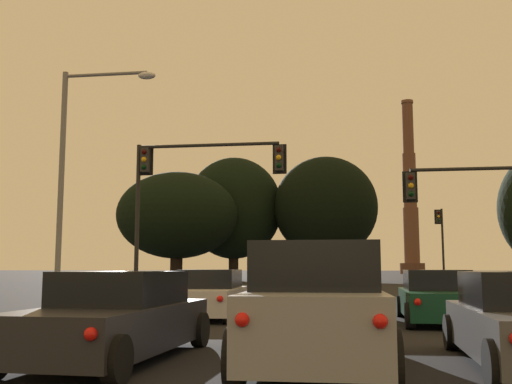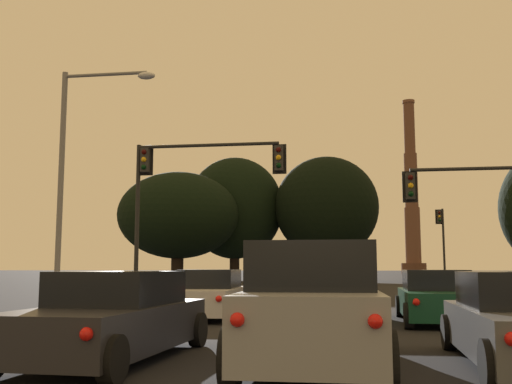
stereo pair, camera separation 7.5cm
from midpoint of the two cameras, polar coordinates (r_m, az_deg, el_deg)
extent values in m
cube|color=gray|center=(9.37, 5.73, -12.10)|extent=(2.00, 4.83, 0.95)
cube|color=black|center=(9.46, 5.69, -7.05)|extent=(1.83, 2.83, 0.70)
cylinder|color=black|center=(11.38, 1.22, -12.80)|extent=(0.23, 0.76, 0.76)
cylinder|color=black|center=(11.33, 10.96, -12.70)|extent=(0.23, 0.76, 0.76)
cylinder|color=black|center=(7.60, -2.12, -15.60)|extent=(0.23, 0.76, 0.76)
cylinder|color=black|center=(7.52, 12.70, -15.52)|extent=(0.23, 0.76, 0.76)
sphere|color=red|center=(7.03, -1.49, -12.07)|extent=(0.17, 0.17, 0.17)
sphere|color=red|center=(6.95, 11.60, -11.98)|extent=(0.17, 0.17, 0.17)
cube|color=#0F3823|center=(17.24, 16.94, -10.10)|extent=(1.94, 4.65, 0.70)
cube|color=black|center=(17.44, 16.78, -8.01)|extent=(1.69, 2.25, 0.55)
cylinder|color=black|center=(19.07, 13.63, -10.52)|extent=(0.24, 0.65, 0.64)
cylinder|color=black|center=(19.24, 18.95, -10.30)|extent=(0.24, 0.65, 0.64)
cylinder|color=black|center=(15.28, 14.46, -11.37)|extent=(0.24, 0.65, 0.64)
cylinder|color=black|center=(15.50, 21.08, -11.06)|extent=(0.24, 0.65, 0.64)
sphere|color=red|center=(14.85, 15.16, -10.08)|extent=(0.17, 0.17, 0.17)
sphere|color=red|center=(15.04, 20.72, -9.83)|extent=(0.17, 0.17, 0.17)
cube|color=#232328|center=(10.20, -13.35, -12.43)|extent=(2.01, 4.68, 0.70)
cube|color=black|center=(10.38, -12.72, -8.90)|extent=(1.72, 2.27, 0.55)
cylinder|color=black|center=(12.31, -13.46, -12.46)|extent=(0.25, 0.65, 0.64)
cylinder|color=black|center=(11.70, -5.39, -12.91)|extent=(0.25, 0.65, 0.64)
cylinder|color=black|center=(8.15, -13.27, -15.27)|extent=(0.25, 0.65, 0.64)
sphere|color=red|center=(7.80, -15.59, -12.91)|extent=(0.17, 0.17, 0.17)
cube|color=silver|center=(18.22, -4.44, -10.21)|extent=(1.97, 4.66, 0.70)
cube|color=black|center=(18.42, -4.29, -8.24)|extent=(1.70, 2.26, 0.55)
cylinder|color=black|center=(20.26, -5.91, -10.47)|extent=(0.24, 0.65, 0.64)
cylinder|color=black|center=(19.96, -0.89, -10.56)|extent=(0.24, 0.65, 0.64)
cylinder|color=black|center=(16.57, -8.76, -11.17)|extent=(0.24, 0.65, 0.64)
cylinder|color=black|center=(16.21, -2.62, -11.33)|extent=(0.24, 0.65, 0.64)
sphere|color=red|center=(16.11, -8.57, -10.01)|extent=(0.17, 0.17, 0.17)
sphere|color=red|center=(15.80, -3.43, -10.13)|extent=(0.17, 0.17, 0.17)
cylinder|color=black|center=(11.75, 18.06, -12.57)|extent=(0.24, 0.65, 0.64)
cylinder|color=black|center=(8.02, 21.77, -15.08)|extent=(0.24, 0.65, 0.64)
sphere|color=red|center=(7.60, 23.48, -12.73)|extent=(0.17, 0.17, 0.17)
cube|color=black|center=(17.76, 7.20, -9.75)|extent=(1.96, 4.82, 0.95)
cube|color=black|center=(17.86, 7.16, -7.09)|extent=(1.80, 2.81, 0.70)
cylinder|color=black|center=(19.73, 4.52, -10.40)|extent=(0.23, 0.76, 0.76)
cylinder|color=black|center=(19.70, 10.08, -10.32)|extent=(0.23, 0.76, 0.76)
cylinder|color=black|center=(15.90, 3.65, -11.19)|extent=(0.23, 0.76, 0.76)
cylinder|color=black|center=(15.86, 10.56, -11.09)|extent=(0.23, 0.76, 0.76)
sphere|color=red|center=(15.37, 4.09, -9.41)|extent=(0.17, 0.17, 0.17)
sphere|color=red|center=(15.34, 9.99, -9.32)|extent=(0.17, 0.17, 0.17)
cylinder|color=black|center=(53.03, 17.49, -5.00)|extent=(0.18, 0.18, 6.45)
cylinder|color=black|center=(53.02, 17.63, -8.43)|extent=(0.40, 0.40, 0.10)
cube|color=#282828|center=(53.13, 17.08, -2.26)|extent=(0.34, 0.34, 1.04)
cube|color=black|center=(53.31, 17.05, -2.27)|extent=(0.58, 0.03, 1.25)
sphere|color=#320504|center=(52.97, 17.10, -1.89)|extent=(0.22, 0.22, 0.22)
sphere|color=#F2AD14|center=(52.94, 17.11, -2.24)|extent=(0.22, 0.22, 0.22)
sphere|color=black|center=(52.92, 17.12, -2.59)|extent=(0.22, 0.22, 0.22)
cylinder|color=black|center=(24.84, 21.09, 2.11)|extent=(5.72, 0.14, 0.14)
cube|color=#282828|center=(24.28, 14.56, 0.54)|extent=(0.34, 0.34, 1.04)
cube|color=black|center=(24.46, 14.52, 0.48)|extent=(0.58, 0.03, 1.25)
sphere|color=#320504|center=(24.14, 14.59, 1.36)|extent=(0.22, 0.22, 0.22)
sphere|color=#F2AD14|center=(24.10, 14.61, 0.60)|extent=(0.22, 0.22, 0.22)
sphere|color=black|center=(24.06, 14.64, -0.16)|extent=(0.22, 0.22, 0.22)
cylinder|color=black|center=(25.67, -11.17, -2.92)|extent=(0.18, 0.18, 6.69)
cylinder|color=black|center=(25.64, -11.36, -10.28)|extent=(0.40, 0.40, 0.10)
cube|color=#282828|center=(25.91, -10.43, 2.99)|extent=(0.34, 0.34, 1.04)
cube|color=black|center=(26.07, -10.30, 2.92)|extent=(0.58, 0.03, 1.25)
sphere|color=#320504|center=(25.79, -10.55, 3.77)|extent=(0.22, 0.22, 0.22)
sphere|color=#F2AD14|center=(25.73, -10.56, 3.06)|extent=(0.22, 0.22, 0.22)
sphere|color=black|center=(25.67, -10.58, 2.35)|extent=(0.22, 0.22, 0.22)
cylinder|color=black|center=(25.27, -4.54, 4.46)|extent=(6.02, 0.14, 0.14)
sphere|color=black|center=(26.11, -11.00, 4.20)|extent=(0.18, 0.18, 0.18)
cube|color=#282828|center=(24.65, 2.29, 3.23)|extent=(0.34, 0.34, 1.04)
cube|color=black|center=(24.83, 2.34, 3.15)|extent=(0.58, 0.03, 1.25)
sphere|color=#320504|center=(24.53, 2.24, 4.05)|extent=(0.22, 0.22, 0.22)
sphere|color=#F2AD14|center=(24.47, 2.24, 3.31)|extent=(0.22, 0.22, 0.22)
sphere|color=black|center=(24.41, 2.25, 2.56)|extent=(0.22, 0.22, 0.22)
cylinder|color=slate|center=(22.39, -18.03, 0.31)|extent=(0.20, 0.20, 8.56)
cylinder|color=slate|center=(22.65, -14.06, 10.80)|extent=(3.09, 0.12, 0.12)
sphere|color=slate|center=(23.27, -17.63, 10.44)|extent=(0.20, 0.20, 0.20)
ellipsoid|color=silver|center=(22.08, -10.30, 10.85)|extent=(0.64, 0.36, 0.26)
cylinder|color=#523427|center=(145.26, 14.82, -7.06)|extent=(5.73, 5.73, 2.50)
cylinder|color=brown|center=(145.45, 14.72, -4.01)|extent=(3.58, 3.58, 13.01)
cylinder|color=brown|center=(146.70, 14.56, 1.07)|extent=(3.08, 3.08, 13.01)
cylinder|color=brown|center=(149.08, 14.40, 6.03)|extent=(2.58, 2.58, 13.01)
cylinder|color=brown|center=(150.58, 14.33, 8.31)|extent=(2.89, 2.89, 0.70)
cylinder|color=black|center=(68.57, -2.03, -6.80)|extent=(1.11, 1.11, 3.92)
ellipsoid|color=black|center=(68.91, -2.01, -1.53)|extent=(11.06, 9.96, 11.67)
cylinder|color=black|center=(66.59, 6.84, -6.75)|extent=(1.15, 1.15, 3.90)
ellipsoid|color=black|center=(66.92, 6.76, -1.44)|extent=(11.49, 10.34, 11.31)
cylinder|color=black|center=(64.39, -7.47, -6.88)|extent=(1.30, 1.30, 3.58)
ellipsoid|color=black|center=(64.63, -7.40, -2.20)|extent=(13.00, 11.70, 9.27)
camera|label=1|loc=(0.04, -89.92, -0.01)|focal=42.00mm
camera|label=2|loc=(0.04, 90.08, 0.01)|focal=42.00mm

